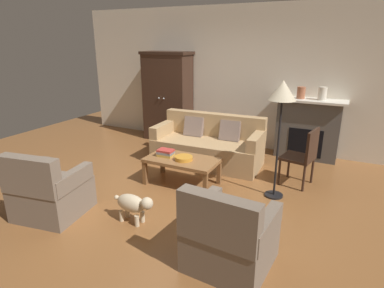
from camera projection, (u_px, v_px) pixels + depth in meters
name	position (u px, v px, depth m)	size (l,w,h in m)	color
ground_plane	(175.00, 189.00, 4.79)	(9.60, 9.60, 0.00)	brown
back_wall	(234.00, 78.00, 6.53)	(7.20, 0.10, 2.80)	silver
fireplace	(308.00, 129.00, 5.92)	(1.26, 0.48, 1.12)	#4C4947
armoire	(168.00, 97.00, 6.98)	(1.06, 0.57, 1.91)	#382319
couch	(208.00, 146.00, 5.75)	(1.95, 0.91, 0.86)	tan
coffee_table	(182.00, 162.00, 4.87)	(1.10, 0.60, 0.42)	olive
fruit_bowl	(184.00, 158.00, 4.78)	(0.27, 0.27, 0.06)	orange
book_stack	(166.00, 153.00, 4.94)	(0.25, 0.18, 0.11)	gold
mantel_vase_terracotta	(301.00, 93.00, 5.78)	(0.15, 0.15, 0.21)	#A86042
mantel_vase_cream	(322.00, 94.00, 5.63)	(0.15, 0.15, 0.23)	beige
armchair_near_left	(49.00, 193.00, 4.00)	(0.88, 0.88, 0.88)	#756656
armchair_near_right	(229.00, 238.00, 3.08)	(0.83, 0.82, 0.88)	#756656
side_chair_wooden	(304.00, 154.00, 4.78)	(0.52, 0.52, 0.90)	#382319
floor_lamp	(282.00, 98.00, 4.15)	(0.36, 0.36, 1.65)	black
dog	(133.00, 204.00, 3.86)	(0.57, 0.22, 0.39)	beige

